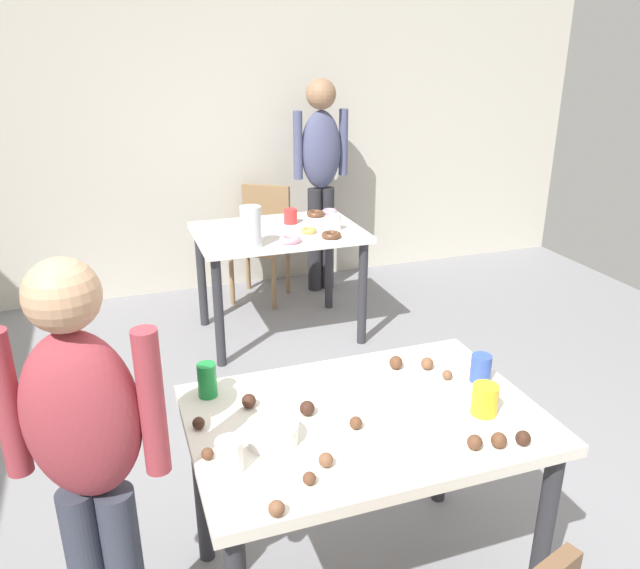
{
  "coord_description": "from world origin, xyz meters",
  "views": [
    {
      "loc": [
        -0.83,
        -1.71,
        1.89
      ],
      "look_at": [
        0.01,
        0.7,
        0.9
      ],
      "focal_mm": 34.96,
      "sensor_mm": 36.0,
      "label": 1
    }
  ],
  "objects": [
    {
      "name": "person_girl_near",
      "position": [
        -0.97,
        -0.16,
        0.83
      ],
      "size": [
        0.45,
        0.29,
        1.41
      ],
      "color": "#383D4C",
      "rests_on": "ground_plane"
    },
    {
      "name": "cake_ball_7",
      "position": [
        0.11,
        0.15,
        0.78
      ],
      "size": [
        0.05,
        0.05,
        0.05
      ],
      "primitive_type": "sphere",
      "color": "brown",
      "rests_on": "dining_table_near"
    },
    {
      "name": "cake_ball_13",
      "position": [
        -0.3,
        -0.04,
        0.77
      ],
      "size": [
        0.05,
        0.05,
        0.05
      ],
      "primitive_type": "sphere",
      "color": "#3D2319",
      "rests_on": "dining_table_near"
    },
    {
      "name": "cake_ball_6",
      "position": [
        -0.18,
        -0.16,
        0.77
      ],
      "size": [
        0.04,
        0.04,
        0.04
      ],
      "primitive_type": "sphere",
      "color": "brown",
      "rests_on": "dining_table_near"
    },
    {
      "name": "mixing_bowl",
      "position": [
        -0.44,
        -0.14,
        0.78
      ],
      "size": [
        0.16,
        0.16,
        0.06
      ],
      "primitive_type": "cylinder",
      "color": "white",
      "rests_on": "dining_table_near"
    },
    {
      "name": "pitcher_far",
      "position": [
        -0.05,
        1.79,
        0.87
      ],
      "size": [
        0.13,
        0.13,
        0.25
      ],
      "primitive_type": "cylinder",
      "color": "white",
      "rests_on": "dining_table_far"
    },
    {
      "name": "donut_far_4",
      "position": [
        0.47,
        1.81,
        0.77
      ],
      "size": [
        0.13,
        0.13,
        0.04
      ],
      "primitive_type": "torus",
      "color": "brown",
      "rests_on": "dining_table_far"
    },
    {
      "name": "donut_far_2",
      "position": [
        0.2,
        1.8,
        0.77
      ],
      "size": [
        0.13,
        0.13,
        0.04
      ],
      "primitive_type": "torus",
      "color": "pink",
      "rests_on": "dining_table_far"
    },
    {
      "name": "cake_ball_9",
      "position": [
        0.26,
        0.01,
        0.77
      ],
      "size": [
        0.04,
        0.04,
        0.04
      ],
      "primitive_type": "sphere",
      "color": "brown",
      "rests_on": "dining_table_near"
    },
    {
      "name": "soda_can",
      "position": [
        -0.58,
        0.19,
        0.81
      ],
      "size": [
        0.07,
        0.07,
        0.12
      ],
      "primitive_type": "cylinder",
      "color": "#198438",
      "rests_on": "dining_table_near"
    },
    {
      "name": "cake_ball_5",
      "position": [
        -0.65,
        -0.0,
        0.77
      ],
      "size": [
        0.04,
        0.04,
        0.04
      ],
      "primitive_type": "sphere",
      "color": "#3D2319",
      "rests_on": "dining_table_near"
    },
    {
      "name": "cup_near_2",
      "position": [
        -0.59,
        -0.24,
        0.8
      ],
      "size": [
        0.08,
        0.08,
        0.1
      ],
      "primitive_type": "cylinder",
      "color": "white",
      "rests_on": "dining_table_near"
    },
    {
      "name": "cake_ball_8",
      "position": [
        0.22,
        0.11,
        0.77
      ],
      "size": [
        0.05,
        0.05,
        0.05
      ],
      "primitive_type": "sphere",
      "color": "brown",
      "rests_on": "dining_table_near"
    },
    {
      "name": "cake_ball_2",
      "position": [
        -0.4,
        -0.37,
        0.77
      ],
      "size": [
        0.04,
        0.04,
        0.04
      ],
      "primitive_type": "sphere",
      "color": "brown",
      "rests_on": "dining_table_near"
    },
    {
      "name": "ground_plane",
      "position": [
        0.0,
        0.0,
        0.0
      ],
      "size": [
        6.4,
        6.4,
        0.0
      ],
      "primitive_type": "plane",
      "color": "gray"
    },
    {
      "name": "cake_ball_1",
      "position": [
        -0.52,
        -0.46,
        0.77
      ],
      "size": [
        0.04,
        0.04,
        0.04
      ],
      "primitive_type": "sphere",
      "color": "brown",
      "rests_on": "dining_table_near"
    },
    {
      "name": "dining_table_near",
      "position": [
        -0.11,
        -0.09,
        0.65
      ],
      "size": [
        1.15,
        0.78,
        0.75
      ],
      "color": "silver",
      "rests_on": "ground_plane"
    },
    {
      "name": "cake_ball_3",
      "position": [
        -0.65,
        -0.16,
        0.77
      ],
      "size": [
        0.04,
        0.04,
        0.04
      ],
      "primitive_type": "sphere",
      "color": "brown",
      "rests_on": "dining_table_near"
    },
    {
      "name": "cake_ball_12",
      "position": [
        -0.47,
        0.07,
        0.77
      ],
      "size": [
        0.05,
        0.05,
        0.05
      ],
      "primitive_type": "sphere",
      "color": "#3D2319",
      "rests_on": "dining_table_near"
    },
    {
      "name": "cake_ball_11",
      "position": [
        -0.33,
        -0.31,
        0.77
      ],
      "size": [
        0.04,
        0.04,
        0.04
      ],
      "primitive_type": "sphere",
      "color": "brown",
      "rests_on": "dining_table_near"
    },
    {
      "name": "dining_table_far",
      "position": [
        0.2,
        2.1,
        0.64
      ],
      "size": [
        1.07,
        0.76,
        0.75
      ],
      "color": "white",
      "rests_on": "ground_plane"
    },
    {
      "name": "donut_far_3",
      "position": [
        0.66,
        2.37,
        0.77
      ],
      "size": [
        0.11,
        0.11,
        0.03
      ],
      "primitive_type": "torus",
      "color": "pink",
      "rests_on": "dining_table_far"
    },
    {
      "name": "cake_ball_0",
      "position": [
        0.12,
        -0.38,
        0.77
      ],
      "size": [
        0.05,
        0.05,
        0.05
      ],
      "primitive_type": "sphere",
      "color": "brown",
      "rests_on": "dining_table_near"
    },
    {
      "name": "donut_far_0",
      "position": [
        0.37,
        1.96,
        0.76
      ],
      "size": [
        0.1,
        0.1,
        0.03
      ],
      "primitive_type": "torus",
      "color": "gold",
      "rests_on": "dining_table_far"
    },
    {
      "name": "cup_far_1",
      "position": [
        0.55,
        1.96,
        0.8
      ],
      "size": [
        0.07,
        0.07,
        0.11
      ],
      "primitive_type": "cylinder",
      "color": "white",
      "rests_on": "dining_table_far"
    },
    {
      "name": "cup_far_0",
      "position": [
        0.32,
        2.21,
        0.8
      ],
      "size": [
        0.09,
        0.09,
        0.1
      ],
      "primitive_type": "cylinder",
      "color": "red",
      "rests_on": "dining_table_far"
    },
    {
      "name": "cake_ball_10",
      "position": [
        0.19,
        -0.4,
        0.77
      ],
      "size": [
        0.05,
        0.05,
        0.05
      ],
      "primitive_type": "sphere",
      "color": "brown",
      "rests_on": "dining_table_near"
    },
    {
      "name": "chair_far_table",
      "position": [
        0.27,
        2.82,
        0.5
      ],
      "size": [
        0.56,
        0.56,
        0.87
      ],
      "color": "olive",
      "rests_on": "ground_plane"
    },
    {
      "name": "donut_far_1",
      "position": [
        0.54,
        2.33,
        0.77
      ],
      "size": [
        0.13,
        0.13,
        0.04
      ],
      "primitive_type": "torus",
      "color": "brown",
      "rests_on": "dining_table_far"
    },
    {
      "name": "wall_back",
      "position": [
        0.0,
        3.2,
        1.3
      ],
      "size": [
        6.4,
        0.1,
        2.6
      ],
      "primitive_type": "cube",
      "color": "beige",
      "rests_on": "ground_plane"
    },
    {
      "name": "fork_near",
      "position": [
        -0.18,
        0.07,
        0.75
      ],
      "size": [
        0.17,
        0.02,
        0.01
      ],
      "primitive_type": "cube",
      "color": "silver",
      "rests_on": "dining_table_near"
    },
    {
      "name": "cup_near_0",
      "position": [
        0.36,
        -0.04,
        0.8
      ],
      "size": [
        0.07,
        0.07,
        0.1
      ],
      "primitive_type": "cylinder",
      "color": "#3351B2",
      "rests_on": "dining_table_near"
    },
    {
      "name": "cup_near_1",
      "position": [
        0.26,
        -0.22,
        0.8
      ],
      "size": [
        0.09,
        0.09,
        0.1
      ],
      "primitive_type": "cylinder",
      "color": "yellow",
      "rests_on": "dining_table_near"
    },
    {
      "name": "person_adult_far",
      "position": [
        0.75,
        2.82,
        1.0
      ],
      "size": [
        0.45,
        0.23,
        1.65
      ],
      "color": "#28282D",
      "rests_on": "ground_plane"
    },
    {
      "name": "cake_ball_4",
      "position": [
        0.27,
        -0.41,
        0.77
      ],
      "size": [
        0.05,
        0.05,
        0.05
      ],
      "primitive_type": "sphere",
      "color": "#3D2319",
      "rests_on": "dining_table_near"
    }
  ]
}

